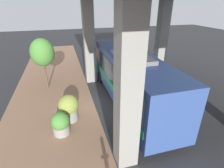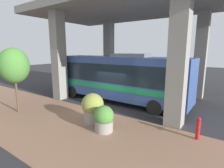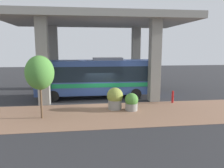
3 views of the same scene
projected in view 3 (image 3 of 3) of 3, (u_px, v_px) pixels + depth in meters
The scene contains 8 objects.
ground_plane at pixel (102, 104), 18.55m from camera, with size 80.00×80.00×0.00m, color #2D2D30.
sidewalk_strip at pixel (105, 114), 15.61m from camera, with size 6.00×40.00×0.02m.
overpass at pixel (98, 27), 21.38m from camera, with size 9.40×17.49×7.72m.
bus at pixel (96, 76), 20.70m from camera, with size 2.81×11.03×3.80m.
fire_hydrant at pixel (173, 97), 18.74m from camera, with size 0.38×0.18×1.08m.
planter_front at pixel (115, 98), 16.76m from camera, with size 1.24×1.24×1.70m.
planter_middle at pixel (132, 102), 16.44m from camera, with size 1.00×1.00×1.35m.
street_tree_near at pixel (40, 73), 14.22m from camera, with size 1.87×1.87×4.21m.
Camera 3 is at (-17.99, 1.49, 4.65)m, focal length 35.00 mm.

